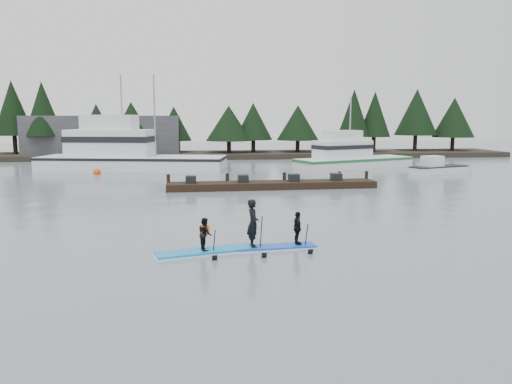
{
  "coord_description": "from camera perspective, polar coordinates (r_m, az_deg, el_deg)",
  "views": [
    {
      "loc": [
        -2.92,
        -18.53,
        4.81
      ],
      "look_at": [
        0.0,
        6.0,
        1.1
      ],
      "focal_mm": 35.0,
      "sensor_mm": 36.0,
      "label": 1
    }
  ],
  "objects": [
    {
      "name": "fishing_boat_medium",
      "position": [
        49.0,
        10.82,
        3.35
      ],
      "size": [
        12.36,
        7.55,
        7.46
      ],
      "rotation": [
        0.0,
        0.0,
        0.37
      ],
      "color": "white",
      "rests_on": "ground"
    },
    {
      "name": "buoy_a",
      "position": [
        44.61,
        -17.7,
        1.94
      ],
      "size": [
        0.64,
        0.64,
        0.64
      ],
      "primitive_type": "sphere",
      "color": "#FF3F0C",
      "rests_on": "ground"
    },
    {
      "name": "fishing_boat_large",
      "position": [
        47.76,
        -14.51,
        3.36
      ],
      "size": [
        17.53,
        7.95,
        9.64
      ],
      "rotation": [
        0.0,
        0.0,
        -0.2
      ],
      "color": "white",
      "rests_on": "ground"
    },
    {
      "name": "skiff",
      "position": [
        46.1,
        20.17,
        2.42
      ],
      "size": [
        5.63,
        3.32,
        0.63
      ],
      "primitive_type": "cube",
      "rotation": [
        0.0,
        0.0,
        0.34
      ],
      "color": "white",
      "rests_on": "ground"
    },
    {
      "name": "paddleboard_duo",
      "position": [
        18.36,
        1.68,
        -4.44
      ],
      "size": [
        3.18,
        1.29,
        2.35
      ],
      "rotation": [
        0.0,
        0.0,
        0.1
      ],
      "color": "blue",
      "rests_on": "ground"
    },
    {
      "name": "paddleboard_solo",
      "position": [
        17.93,
        -5.83,
        -5.91
      ],
      "size": [
        3.64,
        1.72,
        1.78
      ],
      "rotation": [
        0.0,
        0.0,
        0.25
      ],
      "color": "#1585CA",
      "rests_on": "ground"
    },
    {
      "name": "waterfront_building",
      "position": [
        63.55,
        -16.92,
        6.09
      ],
      "size": [
        18.0,
        6.0,
        5.0
      ],
      "primitive_type": "cube",
      "color": "#4C4C51",
      "rests_on": "ground"
    },
    {
      "name": "buoy_c",
      "position": [
        49.71,
        13.61,
        2.75
      ],
      "size": [
        0.55,
        0.55,
        0.55
      ],
      "primitive_type": "sphere",
      "color": "#FF3F0C",
      "rests_on": "ground"
    },
    {
      "name": "treeline",
      "position": [
        60.8,
        -4.03,
        3.98
      ],
      "size": [
        60.0,
        4.0,
        8.0
      ],
      "primitive_type": null,
      "color": "black",
      "rests_on": "ground"
    },
    {
      "name": "far_shore",
      "position": [
        60.77,
        -4.03,
        4.26
      ],
      "size": [
        70.0,
        8.0,
        0.6
      ],
      "primitive_type": "cube",
      "color": "#2D281E",
      "rests_on": "ground"
    },
    {
      "name": "floating_dock",
      "position": [
        33.99,
        1.86,
        0.8
      ],
      "size": [
        14.29,
        2.27,
        0.47
      ],
      "primitive_type": "cube",
      "rotation": [
        0.0,
        0.0,
        0.03
      ],
      "color": "black",
      "rests_on": "ground"
    },
    {
      "name": "ground",
      "position": [
        19.37,
        2.11,
        -5.84
      ],
      "size": [
        160.0,
        160.0,
        0.0
      ],
      "primitive_type": "plane",
      "color": "slate",
      "rests_on": "ground"
    }
  ]
}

